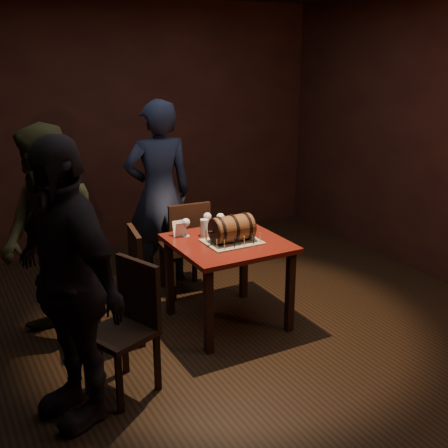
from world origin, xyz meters
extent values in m
plane|color=black|center=(0.00, 0.00, 0.00)|extent=(5.00, 5.00, 0.00)
cube|color=black|center=(0.00, 2.50, 1.40)|extent=(5.00, 0.04, 2.80)
cube|color=#4A100C|center=(0.14, 0.17, 0.73)|extent=(0.90, 0.90, 0.04)
cube|color=black|center=(-0.24, -0.21, 0.35)|extent=(0.06, 0.06, 0.71)
cube|color=black|center=(0.52, -0.21, 0.35)|extent=(0.06, 0.06, 0.71)
cube|color=black|center=(-0.24, 0.55, 0.35)|extent=(0.06, 0.06, 0.71)
cube|color=black|center=(0.52, 0.55, 0.35)|extent=(0.06, 0.06, 0.71)
cube|color=gray|center=(0.15, 0.13, 0.76)|extent=(0.45, 0.35, 0.01)
cylinder|color=brown|center=(0.15, 0.13, 0.87)|extent=(0.33, 0.22, 0.22)
cylinder|color=black|center=(0.03, 0.13, 0.87)|extent=(0.02, 0.23, 0.23)
cylinder|color=black|center=(0.15, 0.13, 0.87)|extent=(0.02, 0.23, 0.23)
cylinder|color=black|center=(0.27, 0.13, 0.87)|extent=(0.02, 0.23, 0.23)
cylinder|color=black|center=(-0.02, 0.13, 0.87)|extent=(0.01, 0.21, 0.21)
cylinder|color=black|center=(0.32, 0.13, 0.87)|extent=(0.01, 0.21, 0.21)
cylinder|color=black|center=(-0.04, 0.13, 0.87)|extent=(0.04, 0.02, 0.02)
sphere|color=black|center=(-0.06, 0.13, 0.87)|extent=(0.03, 0.03, 0.03)
cylinder|color=#DFD985|center=(0.00, -0.02, 0.80)|extent=(0.01, 0.01, 0.08)
cylinder|color=black|center=(0.00, -0.02, 0.85)|extent=(0.00, 0.00, 0.01)
cylinder|color=black|center=(0.09, -0.02, 0.80)|extent=(0.01, 0.01, 0.08)
cylinder|color=black|center=(0.09, -0.02, 0.85)|extent=(0.00, 0.00, 0.01)
cylinder|color=#DFD985|center=(0.18, -0.02, 0.80)|extent=(0.01, 0.01, 0.08)
cylinder|color=black|center=(0.18, -0.02, 0.85)|extent=(0.00, 0.00, 0.01)
cylinder|color=black|center=(0.27, -0.02, 0.80)|extent=(0.01, 0.01, 0.08)
cylinder|color=black|center=(0.27, -0.02, 0.85)|extent=(0.00, 0.00, 0.01)
cylinder|color=#DFD985|center=(0.34, 0.00, 0.80)|extent=(0.01, 0.01, 0.08)
cylinder|color=black|center=(0.34, 0.00, 0.85)|extent=(0.00, 0.00, 0.01)
cylinder|color=black|center=(0.34, 0.09, 0.80)|extent=(0.01, 0.01, 0.08)
cylinder|color=black|center=(0.34, 0.09, 0.85)|extent=(0.00, 0.00, 0.01)
cylinder|color=#DFD985|center=(0.34, 0.18, 0.80)|extent=(0.01, 0.01, 0.08)
cylinder|color=black|center=(0.34, 0.18, 0.85)|extent=(0.00, 0.00, 0.01)
cylinder|color=black|center=(0.34, 0.27, 0.80)|extent=(0.01, 0.01, 0.08)
cylinder|color=black|center=(0.34, 0.27, 0.85)|extent=(0.00, 0.00, 0.01)
cylinder|color=#DFD985|center=(0.25, 0.27, 0.80)|extent=(0.01, 0.01, 0.08)
cylinder|color=black|center=(0.25, 0.27, 0.85)|extent=(0.00, 0.00, 0.01)
cylinder|color=black|center=(0.16, 0.27, 0.80)|extent=(0.01, 0.01, 0.08)
cylinder|color=black|center=(0.16, 0.27, 0.85)|extent=(0.00, 0.00, 0.01)
cylinder|color=#DFD985|center=(0.07, 0.27, 0.80)|extent=(0.01, 0.01, 0.08)
cylinder|color=black|center=(0.07, 0.27, 0.85)|extent=(0.00, 0.00, 0.01)
cylinder|color=black|center=(-0.02, 0.27, 0.80)|extent=(0.01, 0.01, 0.08)
cylinder|color=black|center=(-0.02, 0.27, 0.85)|extent=(0.00, 0.00, 0.01)
cylinder|color=#DFD985|center=(-0.05, 0.21, 0.80)|extent=(0.01, 0.01, 0.08)
cylinder|color=black|center=(-0.05, 0.21, 0.85)|extent=(0.00, 0.00, 0.01)
cylinder|color=black|center=(-0.05, 0.12, 0.80)|extent=(0.01, 0.01, 0.08)
cylinder|color=black|center=(-0.05, 0.12, 0.85)|extent=(0.00, 0.00, 0.01)
cylinder|color=#DFD985|center=(-0.05, 0.03, 0.80)|extent=(0.01, 0.01, 0.08)
cylinder|color=black|center=(-0.05, 0.03, 0.85)|extent=(0.00, 0.00, 0.01)
cylinder|color=silver|center=(-0.12, 0.45, 0.75)|extent=(0.06, 0.06, 0.01)
cylinder|color=silver|center=(-0.12, 0.45, 0.80)|extent=(0.01, 0.01, 0.09)
sphere|color=silver|center=(-0.12, 0.45, 0.88)|extent=(0.07, 0.07, 0.07)
sphere|color=#591114|center=(-0.12, 0.45, 0.87)|extent=(0.05, 0.05, 0.05)
cylinder|color=silver|center=(0.12, 0.51, 0.75)|extent=(0.06, 0.06, 0.01)
cylinder|color=silver|center=(0.12, 0.51, 0.80)|extent=(0.01, 0.01, 0.09)
sphere|color=silver|center=(0.12, 0.51, 0.88)|extent=(0.07, 0.07, 0.07)
cylinder|color=silver|center=(0.21, 0.44, 0.75)|extent=(0.06, 0.06, 0.01)
cylinder|color=silver|center=(0.21, 0.44, 0.80)|extent=(0.01, 0.01, 0.09)
sphere|color=silver|center=(0.21, 0.44, 0.88)|extent=(0.07, 0.07, 0.07)
sphere|color=#BF594C|center=(0.21, 0.44, 0.87)|extent=(0.05, 0.05, 0.05)
cylinder|color=silver|center=(0.02, 0.38, 0.82)|extent=(0.07, 0.07, 0.15)
cylinder|color=#9E5414|center=(0.02, 0.38, 0.81)|extent=(0.06, 0.06, 0.11)
cylinder|color=white|center=(0.02, 0.38, 0.87)|extent=(0.06, 0.06, 0.02)
cube|color=black|center=(0.08, 0.95, 0.45)|extent=(0.43, 0.43, 0.04)
cube|color=black|center=(0.27, 1.11, 0.21)|extent=(0.04, 0.04, 0.43)
cube|color=black|center=(-0.07, 1.14, 0.21)|extent=(0.04, 0.04, 0.43)
cube|color=black|center=(0.24, 0.77, 0.21)|extent=(0.04, 0.04, 0.43)
cube|color=black|center=(-0.10, 0.80, 0.21)|extent=(0.04, 0.04, 0.43)
cube|color=black|center=(0.07, 0.77, 0.70)|extent=(0.40, 0.08, 0.46)
cube|color=black|center=(-0.81, 0.32, 0.45)|extent=(0.45, 0.45, 0.04)
cube|color=black|center=(-0.95, 0.52, 0.21)|extent=(0.04, 0.04, 0.43)
cube|color=black|center=(-1.00, 0.18, 0.21)|extent=(0.04, 0.04, 0.43)
cube|color=black|center=(-0.62, 0.47, 0.21)|extent=(0.04, 0.04, 0.43)
cube|color=black|center=(-0.67, 0.13, 0.21)|extent=(0.04, 0.04, 0.43)
cube|color=black|center=(-0.63, 0.30, 0.70)|extent=(0.10, 0.40, 0.46)
cube|color=black|center=(-1.00, -0.38, 0.45)|extent=(0.52, 0.52, 0.04)
cube|color=black|center=(-1.22, -0.28, 0.21)|extent=(0.04, 0.04, 0.43)
cube|color=black|center=(-1.09, -0.60, 0.21)|extent=(0.04, 0.04, 0.43)
cube|color=black|center=(-0.90, -0.16, 0.21)|extent=(0.04, 0.04, 0.43)
cube|color=black|center=(-0.78, -0.47, 0.21)|extent=(0.04, 0.04, 0.43)
cube|color=black|center=(-0.83, -0.31, 0.70)|extent=(0.19, 0.39, 0.46)
imported|color=#1C2238|center=(-0.02, 1.29, 0.92)|extent=(0.72, 0.51, 1.83)
imported|color=#3C3C1E|center=(-1.24, 0.47, 0.89)|extent=(0.89, 1.02, 1.78)
imported|color=black|center=(-1.34, -0.46, 0.92)|extent=(0.74, 1.17, 1.85)
camera|label=1|loc=(-2.00, -3.69, 2.33)|focal=45.00mm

